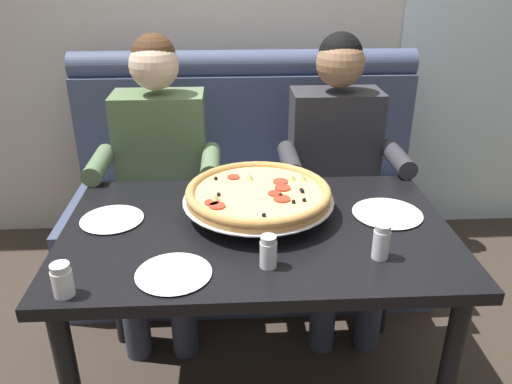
{
  "coord_description": "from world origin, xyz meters",
  "views": [
    {
      "loc": [
        -0.09,
        -1.48,
        1.57
      ],
      "look_at": [
        -0.0,
        0.06,
        0.84
      ],
      "focal_mm": 35.58,
      "sensor_mm": 36.0,
      "label": 1
    }
  ],
  "objects_px": {
    "shaker_oregano": "(63,282)",
    "plate_near_right": "(387,212)",
    "diner_left": "(160,169)",
    "patio_chair": "(464,111)",
    "shaker_pepper_flakes": "(268,254)",
    "shaker_parmesan": "(381,244)",
    "diner_right": "(338,165)",
    "plate_far_side": "(112,218)",
    "booth_bench": "(248,203)",
    "pizza": "(258,194)",
    "dining_table": "(257,251)",
    "plate_near_left": "(174,272)"
  },
  "relations": [
    {
      "from": "shaker_oregano",
      "to": "plate_near_right",
      "type": "xyz_separation_m",
      "value": [
        1.0,
        0.41,
        -0.03
      ]
    },
    {
      "from": "diner_left",
      "to": "patio_chair",
      "type": "distance_m",
      "value": 2.49
    },
    {
      "from": "shaker_pepper_flakes",
      "to": "patio_chair",
      "type": "xyz_separation_m",
      "value": [
        1.62,
        2.27,
        -0.26
      ]
    },
    {
      "from": "shaker_parmesan",
      "to": "shaker_oregano",
      "type": "relative_size",
      "value": 1.16
    },
    {
      "from": "shaker_pepper_flakes",
      "to": "shaker_parmesan",
      "type": "height_order",
      "value": "shaker_parmesan"
    },
    {
      "from": "shaker_parmesan",
      "to": "diner_right",
      "type": "bearing_deg",
      "value": 87.25
    },
    {
      "from": "shaker_parmesan",
      "to": "plate_far_side",
      "type": "distance_m",
      "value": 0.9
    },
    {
      "from": "shaker_oregano",
      "to": "booth_bench",
      "type": "bearing_deg",
      "value": 66.15
    },
    {
      "from": "pizza",
      "to": "shaker_pepper_flakes",
      "type": "xyz_separation_m",
      "value": [
        0.01,
        -0.33,
        -0.03
      ]
    },
    {
      "from": "patio_chair",
      "to": "shaker_pepper_flakes",
      "type": "bearing_deg",
      "value": -125.43
    },
    {
      "from": "dining_table",
      "to": "pizza",
      "type": "height_order",
      "value": "pizza"
    },
    {
      "from": "plate_near_right",
      "to": "patio_chair",
      "type": "height_order",
      "value": "patio_chair"
    },
    {
      "from": "pizza",
      "to": "shaker_oregano",
      "type": "bearing_deg",
      "value": -141.12
    },
    {
      "from": "booth_bench",
      "to": "plate_near_right",
      "type": "distance_m",
      "value": 0.99
    },
    {
      "from": "shaker_oregano",
      "to": "patio_chair",
      "type": "xyz_separation_m",
      "value": [
        2.17,
        2.38,
        -0.26
      ]
    },
    {
      "from": "plate_near_left",
      "to": "diner_left",
      "type": "bearing_deg",
      "value": 99.31
    },
    {
      "from": "booth_bench",
      "to": "pizza",
      "type": "xyz_separation_m",
      "value": [
        0.01,
        -0.77,
        0.42
      ]
    },
    {
      "from": "dining_table",
      "to": "plate_far_side",
      "type": "distance_m",
      "value": 0.51
    },
    {
      "from": "pizza",
      "to": "shaker_oregano",
      "type": "height_order",
      "value": "pizza"
    },
    {
      "from": "shaker_oregano",
      "to": "shaker_parmesan",
      "type": "bearing_deg",
      "value": 8.6
    },
    {
      "from": "patio_chair",
      "to": "plate_near_left",
      "type": "bearing_deg",
      "value": -129.36
    },
    {
      "from": "shaker_pepper_flakes",
      "to": "diner_left",
      "type": "bearing_deg",
      "value": 116.27
    },
    {
      "from": "diner_right",
      "to": "plate_near_left",
      "type": "height_order",
      "value": "diner_right"
    },
    {
      "from": "shaker_parmesan",
      "to": "patio_chair",
      "type": "height_order",
      "value": "patio_chair"
    },
    {
      "from": "diner_left",
      "to": "plate_near_left",
      "type": "distance_m",
      "value": 0.88
    },
    {
      "from": "booth_bench",
      "to": "pizza",
      "type": "relative_size",
      "value": 3.36
    },
    {
      "from": "diner_right",
      "to": "shaker_pepper_flakes",
      "type": "distance_m",
      "value": 0.92
    },
    {
      "from": "diner_right",
      "to": "plate_far_side",
      "type": "bearing_deg",
      "value": -149.19
    },
    {
      "from": "shaker_parmesan",
      "to": "plate_near_left",
      "type": "relative_size",
      "value": 0.5
    },
    {
      "from": "shaker_parmesan",
      "to": "plate_far_side",
      "type": "xyz_separation_m",
      "value": [
        -0.85,
        0.28,
        -0.04
      ]
    },
    {
      "from": "dining_table",
      "to": "plate_near_left",
      "type": "bearing_deg",
      "value": -133.77
    },
    {
      "from": "plate_near_left",
      "to": "shaker_parmesan",
      "type": "bearing_deg",
      "value": 5.47
    },
    {
      "from": "diner_right",
      "to": "shaker_parmesan",
      "type": "relative_size",
      "value": 11.54
    },
    {
      "from": "diner_right",
      "to": "shaker_oregano",
      "type": "bearing_deg",
      "value": -134.57
    },
    {
      "from": "diner_left",
      "to": "diner_right",
      "type": "xyz_separation_m",
      "value": [
        0.79,
        0.0,
        0.0
      ]
    },
    {
      "from": "shaker_pepper_flakes",
      "to": "patio_chair",
      "type": "bearing_deg",
      "value": 54.57
    },
    {
      "from": "shaker_pepper_flakes",
      "to": "patio_chair",
      "type": "height_order",
      "value": "patio_chair"
    },
    {
      "from": "dining_table",
      "to": "pizza",
      "type": "distance_m",
      "value": 0.2
    },
    {
      "from": "diner_left",
      "to": "plate_near_left",
      "type": "bearing_deg",
      "value": -80.69
    },
    {
      "from": "dining_table",
      "to": "patio_chair",
      "type": "distance_m",
      "value": 2.62
    },
    {
      "from": "dining_table",
      "to": "diner_left",
      "type": "xyz_separation_m",
      "value": [
        -0.4,
        0.6,
        0.06
      ]
    },
    {
      "from": "dining_table",
      "to": "diner_right",
      "type": "xyz_separation_m",
      "value": [
        0.4,
        0.6,
        0.06
      ]
    },
    {
      "from": "diner_right",
      "to": "plate_far_side",
      "type": "relative_size",
      "value": 5.95
    },
    {
      "from": "shaker_pepper_flakes",
      "to": "shaker_parmesan",
      "type": "bearing_deg",
      "value": 4.83
    },
    {
      "from": "diner_left",
      "to": "diner_right",
      "type": "distance_m",
      "value": 0.79
    },
    {
      "from": "pizza",
      "to": "shaker_oregano",
      "type": "relative_size",
      "value": 5.49
    },
    {
      "from": "shaker_oregano",
      "to": "plate_near_right",
      "type": "distance_m",
      "value": 1.08
    },
    {
      "from": "dining_table",
      "to": "diner_left",
      "type": "bearing_deg",
      "value": 123.2
    },
    {
      "from": "diner_right",
      "to": "plate_near_right",
      "type": "relative_size",
      "value": 5.23
    },
    {
      "from": "pizza",
      "to": "shaker_parmesan",
      "type": "distance_m",
      "value": 0.46
    }
  ]
}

